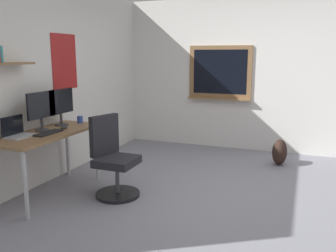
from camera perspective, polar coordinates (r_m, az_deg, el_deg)
The scene contains 12 objects.
ground_plane at distance 4.20m, azimuth 10.03°, elevation -11.88°, with size 5.20×5.20×0.00m, color gray.
wall_back at distance 4.95m, azimuth -18.62°, elevation 6.79°, with size 5.00×0.30×2.60m.
wall_right at distance 6.30m, azimuth 14.64°, elevation 7.84°, with size 0.22×5.00×2.60m.
desk at distance 4.41m, azimuth -18.61°, elevation -1.95°, with size 1.43×0.59×0.76m.
office_chair at distance 4.26m, azimuth -8.76°, elevation -5.66°, with size 0.52×0.54×0.95m.
laptop at distance 4.24m, azimuth -22.97°, elevation -0.88°, with size 0.31×0.21×0.23m.
monitor_primary at distance 4.43m, azimuth -19.55°, elevation 2.69°, with size 0.46×0.17×0.46m.
monitor_secondary at distance 4.71m, azimuth -16.73°, elevation 3.33°, with size 0.46×0.17×0.46m.
keyboard at distance 4.29m, azimuth -18.53°, elevation -1.05°, with size 0.37×0.13×0.02m, color black.
computer_mouse at distance 4.50m, azimuth -16.28°, elevation -0.26°, with size 0.10×0.06×0.03m, color #262628.
coffee_mug at distance 4.85m, azimuth -13.88°, elevation 1.01°, with size 0.08×0.08×0.09m, color #334CA5.
backpack at distance 5.67m, azimuth 17.39°, elevation -3.98°, with size 0.32×0.22×0.39m, color black.
Camera 1 is at (-3.80, -0.71, 1.64)m, focal length 38.17 mm.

